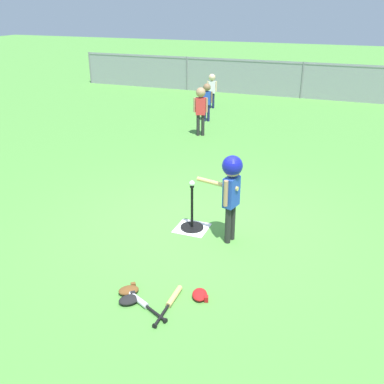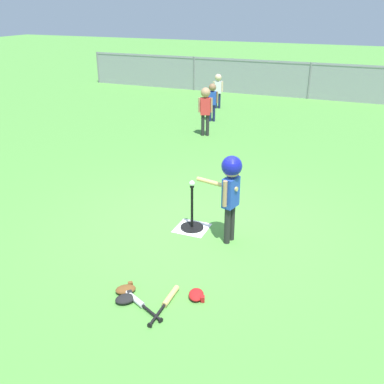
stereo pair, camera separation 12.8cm
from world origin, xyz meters
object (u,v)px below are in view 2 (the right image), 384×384
(batting_tee, at_px, (192,222))
(glove_tossed_aside, at_px, (126,299))
(fielder_near_left, at_px, (218,86))
(spare_bat_wood, at_px, (168,300))
(spare_bat_silver, at_px, (138,302))
(fielder_deep_center, at_px, (205,105))
(baseball_on_tee, at_px, (192,183))
(glove_by_plate, at_px, (126,289))
(batter_child, at_px, (231,182))
(glove_near_bats, at_px, (197,295))
(fielder_deep_right, at_px, (212,97))

(batting_tee, bearing_deg, glove_tossed_aside, -90.69)
(fielder_near_left, distance_m, spare_bat_wood, 9.16)
(batting_tee, height_order, spare_bat_silver, batting_tee)
(fielder_deep_center, bearing_deg, baseball_on_tee, -71.23)
(baseball_on_tee, distance_m, glove_by_plate, 1.74)
(spare_bat_wood, distance_m, glove_by_plate, 0.50)
(fielder_near_left, height_order, glove_by_plate, fielder_near_left)
(batting_tee, bearing_deg, spare_bat_silver, -86.02)
(glove_by_plate, bearing_deg, glove_tossed_aside, -59.80)
(glove_by_plate, bearing_deg, fielder_near_left, 103.21)
(spare_bat_silver, bearing_deg, glove_tossed_aside, -175.98)
(batter_child, relative_size, glove_by_plate, 4.35)
(batter_child, bearing_deg, fielder_near_left, 110.59)
(batter_child, distance_m, fielder_near_left, 7.81)
(glove_near_bats, bearing_deg, baseball_on_tee, 114.40)
(glove_tossed_aside, bearing_deg, glove_by_plate, 120.20)
(fielder_near_left, relative_size, spare_bat_wood, 1.50)
(fielder_deep_right, relative_size, glove_near_bats, 3.78)
(fielder_deep_right, relative_size, spare_bat_silver, 1.73)
(batter_child, bearing_deg, glove_near_bats, -87.14)
(batter_child, xyz_separation_m, glove_by_plate, (-0.68, -1.48, -0.81))
(fielder_near_left, relative_size, spare_bat_silver, 1.75)
(batting_tee, bearing_deg, glove_by_plate, -93.68)
(fielder_deep_right, bearing_deg, baseball_on_tee, -72.46)
(fielder_deep_right, distance_m, spare_bat_silver, 7.69)
(baseball_on_tee, bearing_deg, spare_bat_silver, -86.02)
(fielder_deep_right, xyz_separation_m, fielder_near_left, (-0.37, 1.50, 0.01))
(fielder_near_left, xyz_separation_m, glove_by_plate, (2.06, -8.79, -0.60))
(batter_child, height_order, fielder_deep_center, batter_child)
(batting_tee, distance_m, batter_child, 0.95)
(fielder_deep_right, xyz_separation_m, glove_tossed_aside, (1.77, -7.43, -0.60))
(spare_bat_silver, relative_size, glove_tossed_aside, 2.10)
(glove_near_bats, bearing_deg, batting_tee, 114.40)
(fielder_deep_right, distance_m, glove_tossed_aside, 7.66)
(spare_bat_wood, xyz_separation_m, glove_tossed_aside, (-0.42, -0.16, 0.01))
(baseball_on_tee, distance_m, glove_near_bats, 1.68)
(baseball_on_tee, bearing_deg, spare_bat_wood, -76.17)
(glove_near_bats, bearing_deg, batter_child, 92.86)
(baseball_on_tee, bearing_deg, glove_near_bats, -65.60)
(batter_child, distance_m, spare_bat_wood, 1.68)
(fielder_deep_right, bearing_deg, glove_by_plate, -76.96)
(fielder_deep_right, relative_size, spare_bat_wood, 1.48)
(baseball_on_tee, relative_size, glove_near_bats, 0.29)
(fielder_deep_right, distance_m, fielder_near_left, 1.55)
(glove_by_plate, bearing_deg, fielder_deep_right, 103.04)
(glove_near_bats, xyz_separation_m, glove_tossed_aside, (-0.66, -0.34, 0.00))
(batting_tee, xyz_separation_m, batter_child, (0.58, -0.14, 0.74))
(fielder_near_left, bearing_deg, glove_near_bats, -71.88)
(glove_by_plate, xyz_separation_m, glove_tossed_aside, (0.08, -0.14, 0.00))
(batting_tee, xyz_separation_m, fielder_deep_center, (-1.48, 4.35, 0.62))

